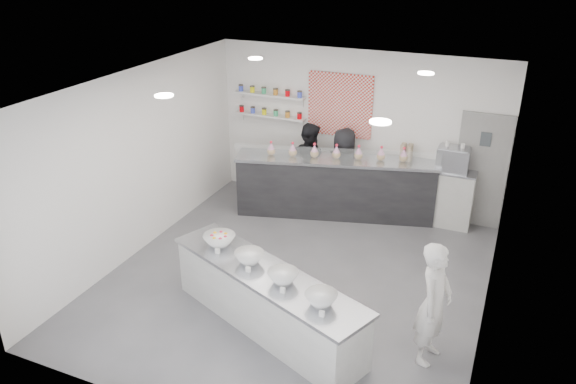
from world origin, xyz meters
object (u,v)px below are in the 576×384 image
object	(u,v)px
espresso_machine	(453,159)
espresso_ledge	(433,195)
woman_prep	(434,304)
staff_left	(309,164)
back_bar	(335,187)
prep_counter	(266,300)
staff_right	(343,170)

from	to	relation	value
espresso_machine	espresso_ledge	bearing A→B (deg)	180.00
espresso_ledge	woman_prep	xyz separation A→B (m)	(0.65, -3.75, 0.28)
espresso_machine	staff_left	distance (m)	2.67
back_bar	woman_prep	size ratio (longest dim) A/B	2.28
woman_prep	prep_counter	bearing A→B (deg)	106.52
prep_counter	woman_prep	world-z (taller)	woman_prep
staff_right	staff_left	bearing A→B (deg)	4.39
espresso_ledge	espresso_machine	distance (m)	0.79
prep_counter	staff_left	xyz separation A→B (m)	(-0.90, 3.82, 0.40)
prep_counter	woman_prep	xyz separation A→B (m)	(2.11, 0.24, 0.38)
prep_counter	woman_prep	size ratio (longest dim) A/B	1.95
espresso_ledge	back_bar	bearing A→B (deg)	-165.93
espresso_ledge	espresso_machine	bearing A→B (deg)	0.00
espresso_machine	staff_left	xyz separation A→B (m)	(-2.63, -0.18, -0.44)
back_bar	staff_left	size ratio (longest dim) A/B	2.22
woman_prep	espresso_ledge	bearing A→B (deg)	19.74
back_bar	staff_left	distance (m)	0.73
espresso_machine	staff_left	bearing A→B (deg)	-176.09
woman_prep	staff_left	bearing A→B (deg)	50.01
espresso_machine	staff_right	size ratio (longest dim) A/B	0.34
espresso_machine	woman_prep	distance (m)	3.80
espresso_machine	staff_right	xyz separation A→B (m)	(-1.94, -0.18, -0.45)
espresso_ledge	prep_counter	bearing A→B (deg)	-110.10
espresso_ledge	staff_right	world-z (taller)	staff_right
staff_right	back_bar	bearing A→B (deg)	80.23
espresso_machine	woman_prep	world-z (taller)	woman_prep
espresso_ledge	staff_right	xyz separation A→B (m)	(-1.66, -0.18, 0.29)
back_bar	staff_left	xyz separation A→B (m)	(-0.63, 0.25, 0.26)
prep_counter	back_bar	size ratio (longest dim) A/B	0.86
prep_counter	woman_prep	bearing A→B (deg)	29.40
espresso_ledge	staff_left	size ratio (longest dim) A/B	0.86
back_bar	woman_prep	xyz separation A→B (m)	(2.38, -3.32, 0.24)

